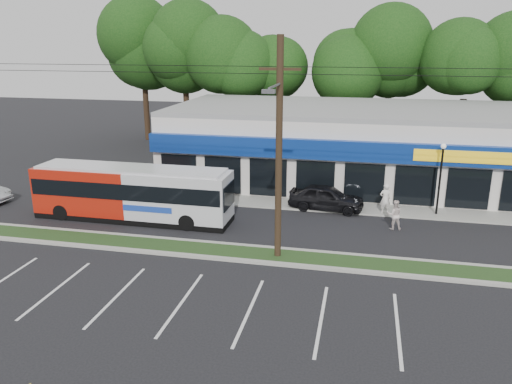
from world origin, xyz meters
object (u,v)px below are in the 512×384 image
Objects in this scene: car_dark at (326,198)px; lamp_post at (441,171)px; utility_pole at (275,144)px; metrobus at (132,192)px; pedestrian_a at (385,199)px; pedestrian_b at (395,215)px.

lamp_post is at bearing -80.98° from car_dark.
utility_pole is 4.42× the size of metrobus.
utility_pole is 10.24m from pedestrian_a.
car_dark is (10.56, 4.00, -0.85)m from metrobus.
lamp_post is at bearing -140.72° from pedestrian_b.
pedestrian_a is at bearing 55.44° from utility_pole.
car_dark is 3.41m from pedestrian_a.
metrobus reaches higher than pedestrian_b.
car_dark is at bearing -177.30° from lamp_post.
metrobus is 14.55m from pedestrian_a.
utility_pole is at bearing 172.89° from car_dark.
metrobus is at bearing -2.76° from pedestrian_b.
lamp_post reaches higher than car_dark.
pedestrian_b is at bearing 6.34° from metrobus.
pedestrian_a reaches higher than car_dark.
car_dark is (-6.36, -0.30, -1.91)m from lamp_post.
pedestrian_b is (3.84, -2.50, 0.06)m from car_dark.
pedestrian_a reaches higher than pedestrian_b.
lamp_post reaches higher than pedestrian_b.
utility_pole is at bearing -21.82° from metrobus.
pedestrian_a is at bearing -174.19° from lamp_post.
metrobus is at bearing 117.06° from car_dark.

